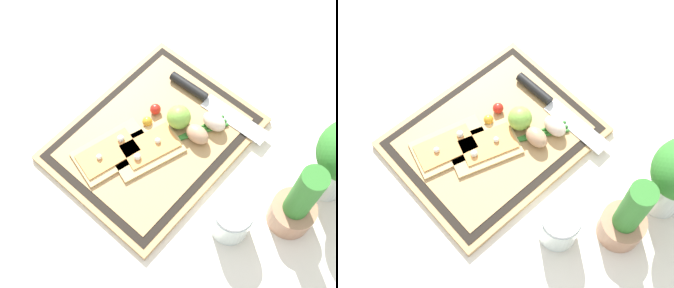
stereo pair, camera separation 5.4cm
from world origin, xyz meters
The scene contains 13 objects.
ground_plane centered at (0.00, 0.00, 0.00)m, with size 6.00×6.00×0.00m, color silver.
cutting_board centered at (0.00, 0.00, 0.01)m, with size 0.43×0.34×0.02m.
pizza_slice_near centered at (0.09, -0.04, 0.02)m, with size 0.18×0.14×0.02m.
pizza_slice_far centered at (0.03, 0.01, 0.02)m, with size 0.18×0.14×0.02m.
knife centered at (-0.15, 0.01, 0.03)m, with size 0.05×0.27×0.02m.
egg_brown centered at (-0.06, 0.07, 0.04)m, with size 0.04×0.06×0.04m, color tan.
egg_pink centered at (-0.11, 0.08, 0.04)m, with size 0.04×0.06×0.04m, color beige.
lime centered at (-0.06, 0.02, 0.05)m, with size 0.05×0.05×0.05m, color #7FB742.
cherry_tomato_red centered at (-0.05, -0.04, 0.03)m, with size 0.03×0.03×0.03m, color red.
cherry_tomato_yellow centered at (-0.01, -0.03, 0.03)m, with size 0.02×0.02×0.02m, color gold.
scallion_bunch centered at (0.00, 0.03, 0.02)m, with size 0.29×0.15×0.01m.
herb_pot centered at (-0.05, 0.33, 0.07)m, with size 0.09×0.09×0.21m.
sauce_jar centered at (0.05, 0.25, 0.04)m, with size 0.08×0.08×0.09m.
Camera 2 is at (0.32, 0.40, 0.93)m, focal length 50.00 mm.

